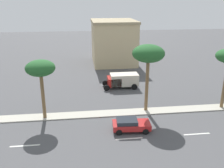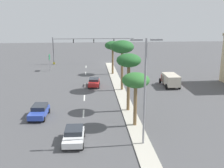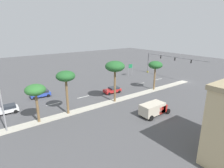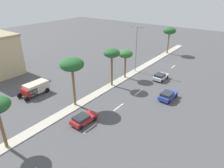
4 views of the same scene
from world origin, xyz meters
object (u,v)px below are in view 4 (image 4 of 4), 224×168
object	(u,v)px
palm_tree_mid	(170,31)
street_lamp_left	(136,46)
palm_tree_right	(112,54)
sedan_red_near	(83,119)
palm_tree_far	(125,54)
sedan_white_inboard	(160,76)
box_truck	(34,88)
palm_tree_rear	(72,65)
sedan_blue_far	(168,95)

from	to	relation	value
palm_tree_mid	street_lamp_left	xyz separation A→B (m)	(-0.26, -18.18, -0.47)
palm_tree_right	sedan_red_near	distance (m)	14.60
palm_tree_far	street_lamp_left	distance (m)	4.60
palm_tree_right	sedan_white_inboard	xyz separation A→B (m)	(6.64, 8.46, -5.80)
street_lamp_left	box_truck	world-z (taller)	street_lamp_left
palm_tree_rear	sedan_white_inboard	distance (m)	20.57
box_truck	palm_tree_rear	bearing A→B (deg)	10.65
palm_tree_right	palm_tree_mid	distance (m)	27.62
street_lamp_left	box_truck	distance (m)	23.23
palm_tree_right	palm_tree_far	size ratio (longest dim) A/B	1.23
street_lamp_left	box_truck	xyz separation A→B (m)	(-8.93, -20.89, -4.85)
palm_tree_far	palm_tree_right	bearing A→B (deg)	-89.07
palm_tree_right	sedan_blue_far	world-z (taller)	palm_tree_right
palm_tree_right	sedan_red_near	bearing A→B (deg)	-71.49
palm_tree_rear	palm_tree_mid	bearing A→B (deg)	89.28
sedan_blue_far	box_truck	size ratio (longest dim) A/B	0.77
palm_tree_right	street_lamp_left	distance (m)	9.45
palm_tree_far	sedan_white_inboard	size ratio (longest dim) A/B	1.54
palm_tree_rear	sedan_red_near	bearing A→B (deg)	-32.01
palm_tree_far	palm_tree_mid	world-z (taller)	palm_tree_mid
palm_tree_rear	palm_tree_mid	size ratio (longest dim) A/B	1.08
palm_tree_far	street_lamp_left	world-z (taller)	street_lamp_left
street_lamp_left	sedan_white_inboard	size ratio (longest dim) A/B	2.58
palm_tree_rear	box_truck	world-z (taller)	palm_tree_rear
palm_tree_rear	palm_tree_right	bearing A→B (deg)	87.90
palm_tree_rear	palm_tree_mid	distance (m)	37.44
street_lamp_left	sedan_white_inboard	bearing A→B (deg)	-8.24
palm_tree_right	palm_tree_far	xyz separation A→B (m)	(-0.08, 4.92, -1.29)
sedan_white_inboard	sedan_red_near	distance (m)	21.28
palm_tree_far	sedan_white_inboard	world-z (taller)	palm_tree_far
palm_tree_mid	street_lamp_left	world-z (taller)	street_lamp_left
sedan_red_near	box_truck	distance (m)	13.40
palm_tree_mid	sedan_white_inboard	world-z (taller)	palm_tree_mid
palm_tree_rear	street_lamp_left	distance (m)	19.28
palm_tree_far	sedan_red_near	bearing A→B (deg)	-76.19
box_truck	street_lamp_left	bearing A→B (deg)	66.87
palm_tree_mid	sedan_blue_far	world-z (taller)	palm_tree_mid
sedan_white_inboard	sedan_blue_far	size ratio (longest dim) A/B	0.94
palm_tree_mid	street_lamp_left	bearing A→B (deg)	-90.82
palm_tree_far	sedan_red_near	xyz separation A→B (m)	(4.33, -17.61, -4.54)
sedan_white_inboard	box_truck	world-z (taller)	box_truck
palm_tree_mid	sedan_white_inboard	distance (m)	21.06
sedan_red_near	sedan_white_inboard	bearing A→B (deg)	83.55
sedan_red_near	palm_tree_rear	bearing A→B (deg)	147.99
palm_tree_far	box_truck	world-z (taller)	palm_tree_far
palm_tree_far	sedan_blue_far	size ratio (longest dim) A/B	1.45
palm_tree_right	box_truck	world-z (taller)	palm_tree_right
palm_tree_right	sedan_red_near	size ratio (longest dim) A/B	1.85
palm_tree_far	street_lamp_left	size ratio (longest dim) A/B	0.60
sedan_blue_far	sedan_white_inboard	bearing A→B (deg)	122.88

